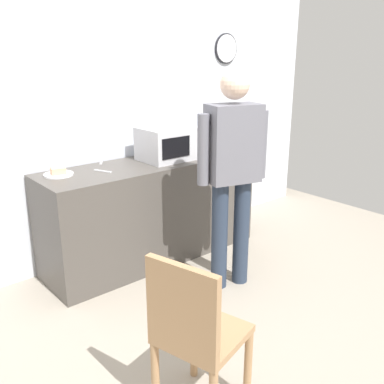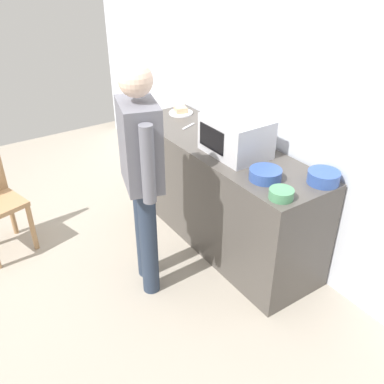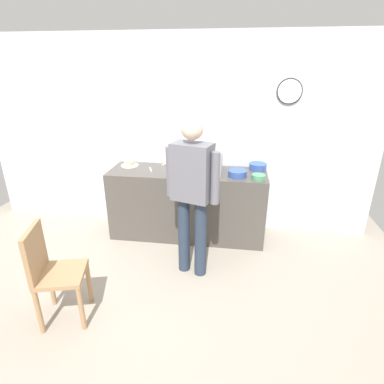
{
  "view_description": "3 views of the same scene",
  "coord_description": "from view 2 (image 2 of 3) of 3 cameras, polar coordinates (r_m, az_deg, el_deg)",
  "views": [
    {
      "loc": [
        -1.87,
        -1.86,
        1.84
      ],
      "look_at": [
        0.44,
        0.87,
        0.69
      ],
      "focal_mm": 39.87,
      "sensor_mm": 36.0,
      "label": 1
    },
    {
      "loc": [
        2.78,
        -0.77,
        2.36
      ],
      "look_at": [
        0.38,
        0.84,
        0.65
      ],
      "focal_mm": 39.52,
      "sensor_mm": 36.0,
      "label": 2
    },
    {
      "loc": [
        0.86,
        -2.56,
        2.19
      ],
      "look_at": [
        0.36,
        0.9,
        0.77
      ],
      "focal_mm": 29.04,
      "sensor_mm": 36.0,
      "label": 3
    }
  ],
  "objects": [
    {
      "name": "sandwich_plate",
      "position": [
        4.2,
        -1.52,
        10.8
      ],
      "size": [
        0.23,
        0.23,
        0.07
      ],
      "color": "white",
      "rests_on": "kitchen_counter"
    },
    {
      "name": "kitchen_counter",
      "position": [
        3.74,
        3.73,
        -0.08
      ],
      "size": [
        2.04,
        0.62,
        0.92
      ],
      "primitive_type": "cube",
      "color": "#4C4742",
      "rests_on": "ground_plane"
    },
    {
      "name": "mixing_bowl",
      "position": [
        3.06,
        17.32,
        1.91
      ],
      "size": [
        0.22,
        0.22,
        0.09
      ],
      "primitive_type": "cylinder",
      "color": "#33519E",
      "rests_on": "kitchen_counter"
    },
    {
      "name": "ground_plane",
      "position": [
        3.73,
        -14.34,
        -9.91
      ],
      "size": [
        6.0,
        6.0,
        0.0
      ],
      "primitive_type": "plane",
      "color": "#9E9384"
    },
    {
      "name": "person_standing",
      "position": [
        2.93,
        -6.83,
        3.26
      ],
      "size": [
        0.57,
        0.35,
        1.74
      ],
      "color": "#283447",
      "rests_on": "ground_plane"
    },
    {
      "name": "salad_bowl",
      "position": [
        3.01,
        9.87,
        2.36
      ],
      "size": [
        0.23,
        0.23,
        0.08
      ],
      "primitive_type": "cylinder",
      "color": "#33519E",
      "rests_on": "kitchen_counter"
    },
    {
      "name": "fork_utensil",
      "position": [
        3.89,
        -0.47,
        8.87
      ],
      "size": [
        0.08,
        0.17,
        0.01
      ],
      "primitive_type": "cube",
      "rotation": [
        0.0,
        0.0,
        1.95
      ],
      "color": "silver",
      "rests_on": "kitchen_counter"
    },
    {
      "name": "back_wall",
      "position": [
        3.8,
        6.57,
        14.17
      ],
      "size": [
        5.4,
        0.13,
        2.6
      ],
      "color": "silver",
      "rests_on": "ground_plane"
    },
    {
      "name": "microwave",
      "position": [
        3.33,
        5.95,
        7.56
      ],
      "size": [
        0.5,
        0.39,
        0.3
      ],
      "color": "silver",
      "rests_on": "kitchen_counter"
    },
    {
      "name": "cereal_bowl",
      "position": [
        2.81,
        11.96,
        -0.26
      ],
      "size": [
        0.16,
        0.16,
        0.07
      ],
      "primitive_type": "cylinder",
      "color": "#4C8E60",
      "rests_on": "kitchen_counter"
    },
    {
      "name": "spoon_utensil",
      "position": [
        3.94,
        4.28,
        9.07
      ],
      "size": [
        0.11,
        0.16,
        0.01
      ],
      "primitive_type": "cube",
      "rotation": [
        0.0,
        0.0,
        1.02
      ],
      "color": "silver",
      "rests_on": "kitchen_counter"
    }
  ]
}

